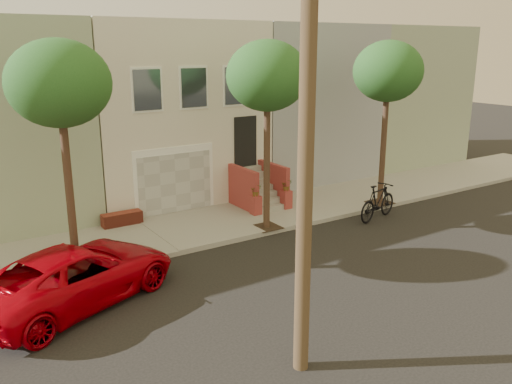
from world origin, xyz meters
TOP-DOWN VIEW (x-y plane):
  - ground at (0.00, 0.00)m, footprint 90.00×90.00m
  - sidewalk at (0.00, 5.35)m, footprint 40.00×3.70m
  - house_row at (0.00, 11.19)m, footprint 33.10×11.70m
  - tree_left at (-5.50, 3.90)m, footprint 2.70×2.57m
  - tree_mid at (1.00, 3.90)m, footprint 2.70×2.57m
  - tree_right at (6.50, 3.90)m, footprint 2.70×2.57m
  - pickup_truck at (-5.96, 2.11)m, footprint 5.82×4.28m
  - motorcycle at (5.19, 2.76)m, footprint 2.34×1.15m

SIDE VIEW (x-z plane):
  - ground at x=0.00m, z-range 0.00..0.00m
  - sidewalk at x=0.00m, z-range 0.00..0.15m
  - motorcycle at x=5.19m, z-range 0.00..1.35m
  - pickup_truck at x=-5.96m, z-range 0.00..1.47m
  - house_row at x=0.00m, z-range 0.14..7.14m
  - tree_left at x=-5.50m, z-range 2.11..8.41m
  - tree_mid at x=1.00m, z-range 2.11..8.41m
  - tree_right at x=6.50m, z-range 2.11..8.41m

